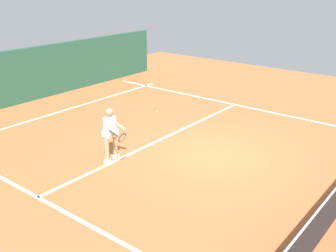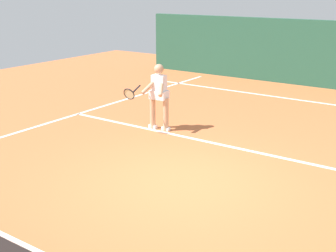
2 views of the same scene
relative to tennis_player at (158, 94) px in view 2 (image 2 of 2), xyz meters
name	(u,v)px [view 2 (image 2 of 2)]	position (x,y,z in m)	size (l,w,h in m)	color
ground_plane	(185,182)	(-2.13, 2.15, -0.85)	(24.40, 24.40, 0.00)	#C66638
court_back_wall	(336,55)	(-2.13, -6.94, 0.25)	(14.35, 0.24, 2.20)	#23513D
baseline_marking	(312,102)	(-2.13, -4.74, -0.84)	(10.35, 0.10, 0.01)	white
service_line_marking	(238,148)	(-2.13, 0.11, -0.84)	(9.35, 0.10, 0.01)	white
sideline_right_marking	(14,133)	(2.55, 2.15, -0.84)	(0.10, 16.77, 0.01)	white
tennis_player	(158,94)	(0.00, 0.00, 0.00)	(0.75, 0.97, 1.55)	tan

